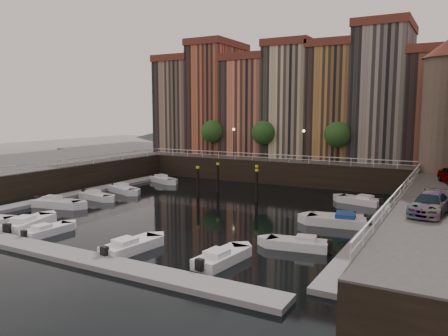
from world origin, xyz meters
The scene contains 27 objects.
ground centered at (0.00, 0.00, 0.00)m, with size 200.00×200.00×0.00m, color black.
quay_far centered at (0.00, 26.00, 1.50)m, with size 80.00×20.00×3.00m, color black.
quay_left centered at (-28.00, -2.00, 1.50)m, with size 20.00×36.00×3.00m, color black.
dock_left centered at (-16.20, -1.00, 0.17)m, with size 2.00×28.00×0.35m, color gray.
dock_right centered at (16.20, -1.00, 0.17)m, with size 2.00×28.00×0.35m, color gray.
dock_near centered at (0.00, -17.00, 0.17)m, with size 30.00×2.00×0.35m, color gray.
mountains centered at (1.72, 110.00, 7.92)m, with size 145.00×100.00×18.00m.
far_terrace centered at (3.31, 23.50, 10.95)m, with size 48.70×10.30×17.50m.
corner_tower centered at (20.00, 14.50, 10.19)m, with size 5.20×5.20×13.80m.
promenade_trees centered at (-1.33, 18.20, 6.58)m, with size 21.20×3.20×5.20m.
street_lamps centered at (-1.00, 17.20, 5.90)m, with size 10.36×0.36×4.18m.
railings centered at (0.00, 4.88, 3.79)m, with size 36.08×34.04×0.52m.
gangway centered at (17.10, 10.00, 1.92)m, with size 2.78×8.32×3.73m.
mooring_pilings centered at (-0.51, 6.34, 1.65)m, with size 7.01×4.35×3.78m.
boat_left_1 centered at (-13.18, -6.89, 0.40)m, with size 5.26×2.93×1.18m.
boat_left_2 centered at (-12.70, -2.11, 0.35)m, with size 4.59×2.23×1.03m.
boat_left_3 centered at (-12.78, 2.34, 0.37)m, with size 4.89×3.10×1.10m.
boat_left_4 centered at (-13.23, 10.60, 0.36)m, with size 4.75×3.20×1.07m.
boat_right_1 centered at (12.34, -7.94, 0.34)m, with size 4.53×2.27×1.02m.
boat_right_2 centered at (13.16, -0.50, 0.40)m, with size 5.21×2.36×1.17m.
boat_right_3 centered at (12.90, 0.48, 0.36)m, with size 4.80×2.49×1.08m.
boat_right_4 centered at (12.94, 9.19, 0.36)m, with size 4.75×2.68×1.06m.
boat_near_0 centered at (-8.78, -13.45, 0.39)m, with size 2.97×5.15×1.15m.
boat_near_1 centered at (-5.87, -14.00, 0.32)m, with size 1.68×4.14×0.94m.
boat_near_2 centered at (2.53, -14.02, 0.36)m, with size 2.25×4.81×1.08m.
boat_near_3 centered at (9.05, -13.10, 0.36)m, with size 2.16×4.71×1.06m.
car_c centered at (20.25, -6.76, 3.67)m, with size 1.87×4.59×1.33m, color gray.
Camera 1 is at (21.91, -35.99, 9.41)m, focal length 35.00 mm.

